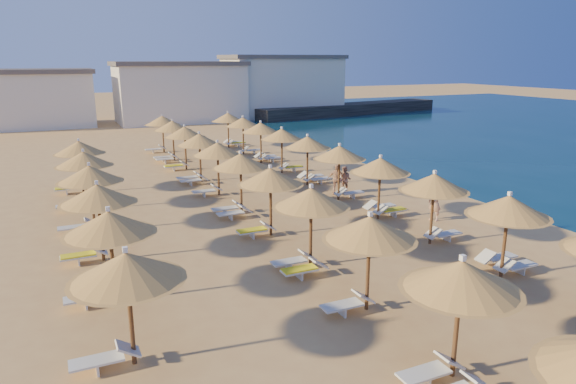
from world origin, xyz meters
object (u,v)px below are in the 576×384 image
parasol_row_east (339,153)px  beachgoer_c (336,179)px  beachgoer_b (345,180)px  jetty (350,109)px  beachgoer_a (435,202)px  parasol_row_west (240,162)px

parasol_row_east → beachgoer_c: bearing=66.0°
parasol_row_east → beachgoer_b: 2.49m
parasol_row_east → beachgoer_c: size_ratio=23.59×
jetty → beachgoer_c: beachgoer_c is taller
beachgoer_a → parasol_row_west: bearing=-143.9°
beachgoer_b → beachgoer_c: (-0.62, -0.06, 0.09)m
parasol_row_east → parasol_row_west: bearing=180.0°
beachgoer_c → beachgoer_a: size_ratio=0.96×
parasol_row_east → beachgoer_a: parasol_row_east is taller
parasol_row_east → parasol_row_west: (-5.69, 0.00, 0.00)m
jetty → parasol_row_west: parasol_row_west is taller
parasol_row_east → beachgoer_c: 2.16m
beachgoer_c → beachgoer_a: (1.82, -6.34, 0.03)m
parasol_row_west → beachgoer_b: bearing=10.2°
parasol_row_west → beachgoer_b: parasol_row_west is taller
beachgoer_c → beachgoer_a: beachgoer_a is taller
parasol_row_west → beachgoer_a: parasol_row_west is taller
parasol_row_west → beachgoer_b: (6.83, 1.23, -1.84)m
jetty → beachgoer_c: 44.44m
jetty → parasol_row_west: (-30.07, -38.65, 1.87)m
parasol_row_west → jetty: bearing=52.1°
jetty → parasol_row_east: size_ratio=0.73×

